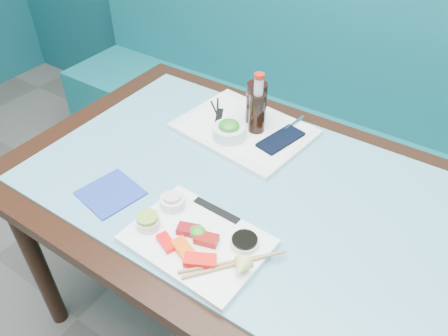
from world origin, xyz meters
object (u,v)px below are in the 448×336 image
Objects in this scene: booth_bench at (339,144)px; sashimi_plate at (197,241)px; serving_tray at (244,129)px; cola_bottle_body at (257,115)px; dining_table at (245,207)px; blue_napkin at (111,193)px; seaweed_bowl at (229,132)px; cola_glass at (256,103)px.

booth_bench is 1.16m from sashimi_plate.
serving_tray is (-0.16, 0.47, -0.00)m from sashimi_plate.
cola_bottle_body is (0.04, 0.01, 0.07)m from serving_tray.
sashimi_plate reaches higher than dining_table.
serving_tray is 2.78× the size of blue_napkin.
booth_bench reaches higher than cola_bottle_body.
seaweed_bowl is (-0.01, -0.07, 0.03)m from serving_tray.
cola_bottle_body reaches higher than dining_table.
booth_bench is at bearing 90.00° from dining_table.
blue_napkin is at bearing -178.38° from sashimi_plate.
blue_napkin is at bearing -100.52° from serving_tray.
cola_glass is at bearing -103.02° from booth_bench.
serving_tray is at bearing -102.78° from booth_bench.
sashimi_plate is at bearing -89.19° from booth_bench.
booth_bench reaches higher than sashimi_plate.
sashimi_plate is 2.25× the size of blue_napkin.
cola_glass is (-0.13, -0.57, 0.47)m from booth_bench.
blue_napkin is (-0.30, 0.01, -0.01)m from sashimi_plate.
sashimi_plate is (0.02, -1.09, 0.39)m from booth_bench.
cola_bottle_body reaches higher than sashimi_plate.
serving_tray reaches higher than dining_table.
cola_glass is at bearing 115.84° from dining_table.
cola_bottle_body is 1.02× the size of blue_napkin.
serving_tray is (-0.14, -0.62, 0.39)m from booth_bench.
dining_table is 0.28m from serving_tray.
cola_glass is (-0.13, 0.27, 0.18)m from dining_table.
cola_bottle_body is (-0.12, 0.48, 0.07)m from sashimi_plate.
sashimi_plate is (0.02, -0.25, 0.10)m from dining_table.
seaweed_bowl is 0.41m from blue_napkin.
dining_table is 0.30m from cola_bottle_body.
dining_table is 0.35m from cola_glass.
dining_table is at bearing 96.46° from sashimi_plate.
booth_bench is 21.68× the size of cola_glass.
serving_tray is 0.08m from cola_bottle_body.
sashimi_plate is 0.43m from seaweed_bowl.
cola_bottle_body is at bearing -56.42° from cola_glass.
seaweed_bowl reaches higher than sashimi_plate.
cola_glass is at bearing 73.04° from blue_napkin.
dining_table is at bearing 40.26° from blue_napkin.
seaweed_bowl is at bearing -102.23° from booth_bench.
booth_bench reaches higher than seaweed_bowl.
dining_table is 3.42× the size of serving_tray.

